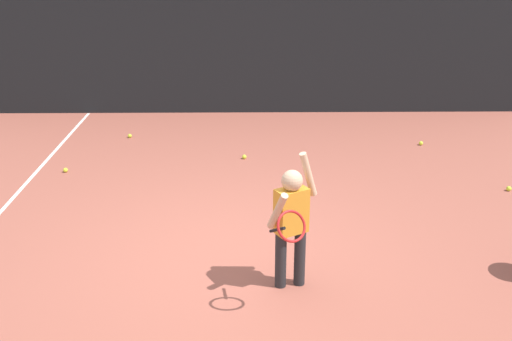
{
  "coord_description": "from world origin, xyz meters",
  "views": [
    {
      "loc": [
        0.24,
        -5.64,
        3.19
      ],
      "look_at": [
        0.32,
        0.3,
        0.85
      ],
      "focal_mm": 41.86,
      "sensor_mm": 36.0,
      "label": 1
    }
  ],
  "objects_px": {
    "tennis_ball_0": "(509,189)",
    "tennis_ball_5": "(130,136)",
    "tennis_ball_4": "(65,170)",
    "tennis_player": "(291,219)",
    "water_bottle": "(286,213)",
    "tennis_ball_1": "(300,208)",
    "tennis_ball_6": "(421,143)",
    "tennis_ball_3": "(244,157)"
  },
  "relations": [
    {
      "from": "tennis_ball_0",
      "to": "tennis_ball_6",
      "type": "relative_size",
      "value": 1.0
    },
    {
      "from": "tennis_ball_6",
      "to": "tennis_ball_4",
      "type": "bearing_deg",
      "value": -168.37
    },
    {
      "from": "tennis_ball_1",
      "to": "tennis_ball_5",
      "type": "height_order",
      "value": "same"
    },
    {
      "from": "tennis_ball_3",
      "to": "tennis_ball_1",
      "type": "bearing_deg",
      "value": -69.33
    },
    {
      "from": "tennis_player",
      "to": "tennis_ball_0",
      "type": "bearing_deg",
      "value": 6.6
    },
    {
      "from": "tennis_ball_4",
      "to": "tennis_ball_1",
      "type": "bearing_deg",
      "value": -22.11
    },
    {
      "from": "tennis_ball_0",
      "to": "tennis_ball_1",
      "type": "distance_m",
      "value": 2.91
    },
    {
      "from": "tennis_ball_0",
      "to": "tennis_ball_1",
      "type": "bearing_deg",
      "value": -168.6
    },
    {
      "from": "tennis_ball_5",
      "to": "tennis_player",
      "type": "bearing_deg",
      "value": -62.51
    },
    {
      "from": "tennis_player",
      "to": "tennis_ball_1",
      "type": "height_order",
      "value": "tennis_player"
    },
    {
      "from": "water_bottle",
      "to": "tennis_ball_6",
      "type": "bearing_deg",
      "value": 49.24
    },
    {
      "from": "tennis_ball_3",
      "to": "tennis_ball_5",
      "type": "bearing_deg",
      "value": 151.53
    },
    {
      "from": "tennis_ball_4",
      "to": "tennis_ball_5",
      "type": "xyz_separation_m",
      "value": [
        0.64,
        1.58,
        0.0
      ]
    },
    {
      "from": "tennis_player",
      "to": "tennis_ball_4",
      "type": "height_order",
      "value": "tennis_player"
    },
    {
      "from": "tennis_player",
      "to": "tennis_ball_0",
      "type": "relative_size",
      "value": 20.46
    },
    {
      "from": "tennis_ball_4",
      "to": "tennis_ball_6",
      "type": "xyz_separation_m",
      "value": [
        5.47,
        1.13,
        0.0
      ]
    },
    {
      "from": "tennis_ball_1",
      "to": "tennis_ball_4",
      "type": "height_order",
      "value": "same"
    },
    {
      "from": "tennis_ball_0",
      "to": "tennis_ball_3",
      "type": "relative_size",
      "value": 1.0
    },
    {
      "from": "water_bottle",
      "to": "tennis_ball_1",
      "type": "height_order",
      "value": "water_bottle"
    },
    {
      "from": "tennis_ball_0",
      "to": "tennis_ball_3",
      "type": "bearing_deg",
      "value": 160.15
    },
    {
      "from": "tennis_ball_3",
      "to": "tennis_ball_4",
      "type": "bearing_deg",
      "value": -168.57
    },
    {
      "from": "water_bottle",
      "to": "tennis_ball_4",
      "type": "xyz_separation_m",
      "value": [
        -3.09,
        1.63,
        -0.08
      ]
    },
    {
      "from": "tennis_player",
      "to": "water_bottle",
      "type": "height_order",
      "value": "tennis_player"
    },
    {
      "from": "water_bottle",
      "to": "tennis_ball_1",
      "type": "distance_m",
      "value": 0.36
    },
    {
      "from": "water_bottle",
      "to": "tennis_ball_6",
      "type": "xyz_separation_m",
      "value": [
        2.38,
        2.76,
        -0.08
      ]
    },
    {
      "from": "tennis_ball_1",
      "to": "tennis_ball_3",
      "type": "bearing_deg",
      "value": 110.67
    },
    {
      "from": "tennis_ball_0",
      "to": "tennis_ball_4",
      "type": "distance_m",
      "value": 6.19
    },
    {
      "from": "tennis_ball_0",
      "to": "tennis_ball_5",
      "type": "height_order",
      "value": "same"
    },
    {
      "from": "tennis_ball_0",
      "to": "tennis_ball_6",
      "type": "height_order",
      "value": "same"
    },
    {
      "from": "tennis_player",
      "to": "water_bottle",
      "type": "distance_m",
      "value": 1.55
    },
    {
      "from": "tennis_ball_4",
      "to": "tennis_ball_6",
      "type": "height_order",
      "value": "same"
    },
    {
      "from": "tennis_player",
      "to": "tennis_ball_4",
      "type": "distance_m",
      "value": 4.37
    },
    {
      "from": "tennis_ball_1",
      "to": "tennis_ball_3",
      "type": "distance_m",
      "value": 1.99
    },
    {
      "from": "water_bottle",
      "to": "tennis_ball_3",
      "type": "relative_size",
      "value": 3.33
    },
    {
      "from": "tennis_ball_1",
      "to": "tennis_ball_3",
      "type": "height_order",
      "value": "same"
    },
    {
      "from": "tennis_ball_3",
      "to": "tennis_ball_6",
      "type": "height_order",
      "value": "same"
    },
    {
      "from": "tennis_player",
      "to": "tennis_ball_1",
      "type": "xyz_separation_m",
      "value": [
        0.24,
        1.72,
        -0.69
      ]
    },
    {
      "from": "tennis_player",
      "to": "tennis_ball_6",
      "type": "xyz_separation_m",
      "value": [
        2.42,
        4.18,
        -0.69
      ]
    },
    {
      "from": "tennis_ball_0",
      "to": "tennis_ball_6",
      "type": "xyz_separation_m",
      "value": [
        -0.67,
        1.89,
        0.0
      ]
    },
    {
      "from": "tennis_ball_1",
      "to": "tennis_ball_4",
      "type": "bearing_deg",
      "value": 157.89
    },
    {
      "from": "tennis_ball_5",
      "to": "tennis_ball_3",
      "type": "bearing_deg",
      "value": -28.47
    },
    {
      "from": "tennis_player",
      "to": "tennis_ball_5",
      "type": "xyz_separation_m",
      "value": [
        -2.41,
        4.63,
        -0.69
      ]
    }
  ]
}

